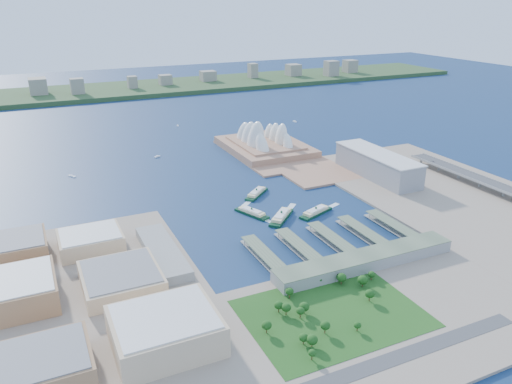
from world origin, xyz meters
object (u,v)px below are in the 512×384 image
ferry_a (252,211)px  car_c (433,161)px  ferry_b (257,192)px  ferry_c (281,215)px  toaster_building (377,165)px  opera_house (265,133)px  ferry_d (316,211)px

ferry_a → car_c: size_ratio=11.79×
ferry_a → car_c: car_c is taller
ferry_b → car_c: 296.86m
ferry_c → ferry_b: bearing=-48.2°
toaster_building → ferry_c: (-200.50, -72.62, -15.19)m
ferry_a → car_c: (329.40, 34.81, 10.76)m
opera_house → car_c: bearing=-47.8°
toaster_building → ferry_d: 173.79m
ferry_b → ferry_d: bearing=-17.0°
opera_house → car_c: size_ratio=42.67×
ferry_b → car_c: (295.81, -22.55, 10.66)m
toaster_building → ferry_d: toaster_building is taller
opera_house → ferry_d: (-64.42, -278.21, -27.06)m
ferry_c → ferry_d: bearing=-141.2°
ferry_a → ferry_d: bearing=-46.2°
ferry_c → car_c: size_ratio=13.32×
ferry_a → ferry_c: (27.90, -27.23, 0.61)m
ferry_a → opera_house: bearing=38.3°
ferry_c → toaster_building: bearing=-114.4°
ferry_d → car_c: bearing=-96.9°
toaster_building → ferry_a: bearing=-168.8°
opera_house → ferry_a: size_ratio=3.62×
ferry_d → ferry_a: bearing=44.3°
ferry_a → ferry_b: size_ratio=0.98×
ferry_a → ferry_c: 38.99m
ferry_d → ferry_c: bearing=61.3°
opera_house → ferry_a: (-138.40, -245.39, -27.30)m
opera_house → ferry_c: (-110.50, -272.62, -26.69)m
car_c → ferry_d: bearing=-165.2°
ferry_b → ferry_c: size_ratio=0.90×
ferry_a → car_c: bearing=-16.2°
ferry_d → ferry_b: bearing=2.4°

